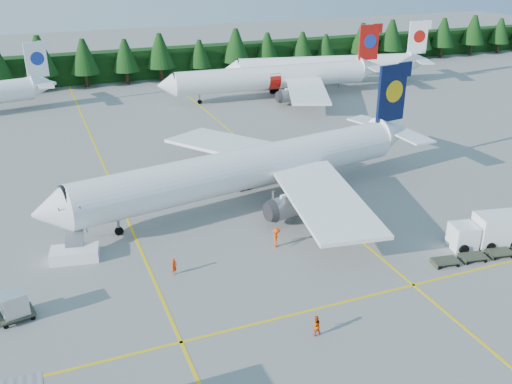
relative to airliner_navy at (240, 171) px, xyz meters
name	(u,v)px	position (x,y,z in m)	size (l,w,h in m)	color
ground	(317,265)	(1.85, -14.59, -3.93)	(320.00, 320.00, 0.00)	gray
taxi_stripe_a	(120,202)	(-12.15, 5.41, -3.92)	(0.25, 120.00, 0.01)	yellow
taxi_stripe_b	(285,177)	(7.85, 5.41, -3.92)	(0.25, 120.00, 0.01)	yellow
taxi_stripe_cross	(351,300)	(1.85, -20.59, -3.92)	(80.00, 0.25, 0.01)	yellow
treeline_hedge	(136,64)	(1.85, 67.41, -0.93)	(220.00, 4.00, 6.00)	black
airliner_navy	(240,171)	(0.00, 0.00, 0.00)	(44.63, 36.42, 13.06)	white
airliner_red	(268,78)	(21.07, 41.83, -0.22)	(42.44, 34.87, 12.33)	white
airliner_far_right	(320,66)	(34.75, 47.73, -0.15)	(41.01, 11.72, 12.05)	white
airstairs	(75,250)	(-17.91, -5.33, -3.10)	(4.56, 6.18, 3.81)	white
service_truck	(485,231)	(18.04, -17.30, -2.38)	(6.80, 3.58, 3.12)	white
dolly_train	(487,254)	(16.67, -19.30, -3.50)	(10.90, 2.65, 0.13)	#383C2B
crew_a	(174,266)	(-10.27, -11.46, -3.15)	(0.57, 0.37, 1.56)	#EC3204
crew_b	(316,326)	(-2.82, -23.39, -3.12)	(0.79, 0.61, 1.62)	#EA4404
crew_c	(276,238)	(-0.17, -10.27, -2.96)	(0.80, 0.54, 1.94)	#FE3F05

